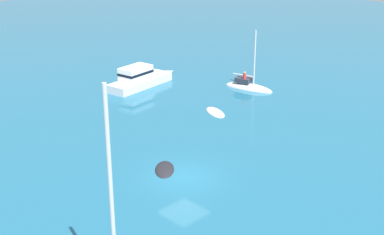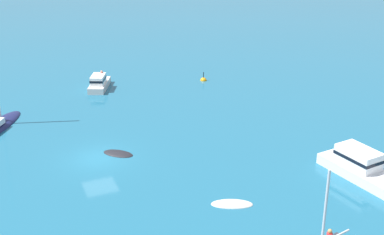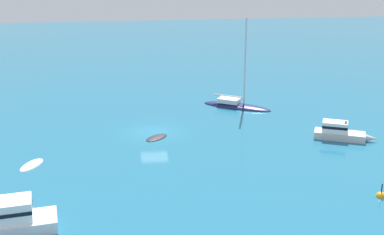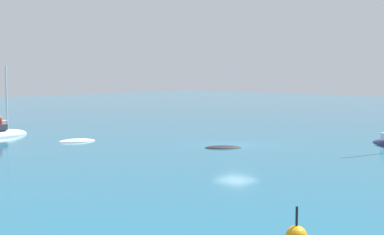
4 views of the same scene
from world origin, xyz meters
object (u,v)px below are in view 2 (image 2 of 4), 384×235
powerboat (364,168)px  channel_buoy (203,80)px  powerboat_1 (99,82)px  skiff (118,154)px  dinghy (232,204)px

powerboat → channel_buoy: powerboat is taller
powerboat_1 → channel_buoy: size_ratio=4.16×
powerboat → channel_buoy: bearing=174.9°
powerboat → skiff: powerboat is taller
dinghy → skiff: bearing=-40.4°
dinghy → powerboat: powerboat is taller
skiff → channel_buoy: bearing=-89.2°
powerboat → powerboat_1: powerboat is taller
powerboat → powerboat_1: 29.46m
dinghy → skiff: dinghy is taller
dinghy → channel_buoy: (8.71, 24.49, 0.01)m
skiff → powerboat_1: powerboat_1 is taller
dinghy → channel_buoy: 25.99m
skiff → dinghy: bearing=159.6°
powerboat → skiff: size_ratio=3.34×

